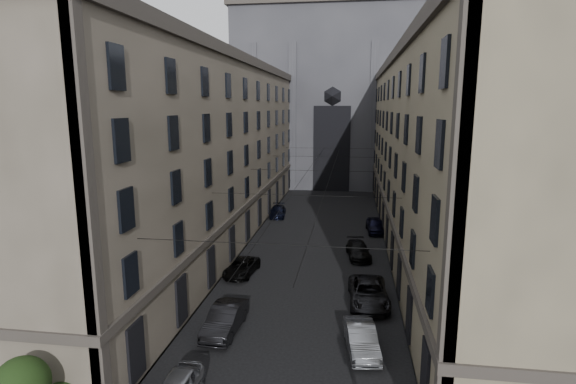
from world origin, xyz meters
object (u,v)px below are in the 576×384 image
at_px(car_left_far, 278,211).
at_px(car_right_midfar, 358,250).
at_px(gothic_tower, 336,85).
at_px(car_right_near, 361,339).
at_px(car_left_midfar, 242,267).
at_px(car_left_midnear, 225,319).
at_px(car_right_midnear, 369,293).
at_px(car_right_far, 376,225).

xyz_separation_m(car_left_far, car_right_midfar, (10.07, -14.61, 0.02)).
xyz_separation_m(gothic_tower, car_right_near, (4.20, -60.87, -17.03)).
relative_size(car_left_midfar, car_left_far, 0.98).
bearing_deg(car_left_far, car_right_midfar, -60.80).
bearing_deg(car_left_midnear, car_right_near, -5.30).
distance_m(gothic_tower, car_right_midnear, 57.18).
distance_m(gothic_tower, car_left_midnear, 62.29).
distance_m(gothic_tower, car_left_midfar, 53.30).
height_order(car_right_near, car_right_midfar, car_right_near).
distance_m(gothic_tower, car_right_near, 63.35).
bearing_deg(car_left_midfar, gothic_tower, 89.12).
distance_m(car_left_midnear, car_right_midnear, 10.51).
xyz_separation_m(car_left_midfar, car_left_far, (-0.32, 20.40, 0.04)).
xyz_separation_m(car_left_midfar, car_right_midnear, (10.37, -4.23, 0.17)).
relative_size(car_right_midnear, car_right_far, 1.23).
xyz_separation_m(car_left_midnear, car_left_midfar, (-1.35, 9.63, -0.18)).
distance_m(car_left_midnear, car_right_near, 8.47).
height_order(car_left_midnear, car_right_midfar, car_left_midnear).
relative_size(car_left_midnear, car_left_midfar, 1.08).
bearing_deg(car_left_far, gothic_tower, 73.46).
distance_m(gothic_tower, car_right_midfar, 47.73).
relative_size(gothic_tower, car_right_midfar, 12.04).
height_order(car_right_near, car_right_midnear, car_right_midnear).
relative_size(car_left_far, car_right_midfar, 0.98).
xyz_separation_m(car_left_midnear, car_left_far, (-1.67, 30.03, -0.15)).
bearing_deg(car_right_midfar, car_left_midfar, -157.06).
xyz_separation_m(gothic_tower, car_right_midfar, (4.20, -44.37, -17.10)).
height_order(car_left_far, car_right_midfar, car_right_midfar).
height_order(gothic_tower, car_right_near, gothic_tower).
height_order(car_right_midfar, car_right_far, car_right_far).
height_order(car_left_midnear, car_right_near, car_left_midnear).
xyz_separation_m(gothic_tower, car_right_far, (6.20, -35.42, -16.98)).
xyz_separation_m(car_right_near, car_right_midfar, (0.00, 16.51, -0.07)).
distance_m(car_left_far, car_right_far, 13.33).
height_order(car_left_midfar, car_right_midnear, car_right_midnear).
distance_m(car_right_near, car_right_midnear, 6.51).
bearing_deg(car_left_far, car_left_midnear, -92.20).
relative_size(gothic_tower, car_right_near, 12.44).
height_order(car_left_midnear, car_right_far, car_left_midnear).
relative_size(car_left_midfar, car_right_near, 0.99).
bearing_deg(car_right_near, car_right_far, 77.67).
height_order(gothic_tower, car_left_far, gothic_tower).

